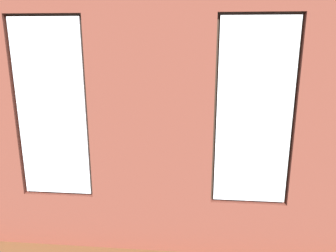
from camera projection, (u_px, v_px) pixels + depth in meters
The scene contains 18 objects.
ground_plane at pixel (171, 168), 6.68m from camera, with size 7.22×6.16×0.10m, color brown.
brick_wall_with_windows at pixel (151, 132), 3.69m from camera, with size 6.62×0.30×3.03m.
white_wall_right at pixel (4, 91), 6.38m from camera, with size 0.10×5.16×3.03m, color silver.
couch_by_window at pixel (102, 195), 4.68m from camera, with size 1.74×0.87×0.80m.
couch_left at pixel (316, 166), 5.74m from camera, with size 1.02×1.94×0.80m.
coffee_table at pixel (170, 142), 7.04m from camera, with size 1.49×0.72×0.40m.
cup_ceramic at pixel (162, 136), 7.12m from camera, with size 0.08×0.08×0.10m, color #4C4C51.
candle_jar at pixel (170, 137), 7.02m from camera, with size 0.08×0.08×0.12m, color #B7333D.
remote_black at pixel (189, 138), 7.11m from camera, with size 0.05×0.17×0.02m, color black.
media_console at pixel (16, 159), 6.32m from camera, with size 1.17×0.42×0.48m, color black.
tv_flatscreen at pixel (12, 129), 6.16m from camera, with size 1.02×0.20×0.72m.
papasan_chair at pixel (165, 122), 8.30m from camera, with size 1.19×1.19×0.73m.
potted_plant_mid_room_small at pixel (226, 132), 7.22m from camera, with size 0.43×0.43×0.76m.
potted_plant_foreground_right at pixel (78, 114), 8.72m from camera, with size 0.52×0.52×0.79m.
potted_plant_near_tv at pixel (10, 155), 5.15m from camera, with size 0.81×0.84×1.32m.
potted_plant_by_left_couch at pixel (275, 141), 7.11m from camera, with size 0.35×0.35×0.54m.
potted_plant_between_couches at pixel (195, 183), 4.55m from camera, with size 0.54×0.54×0.85m.
potted_plant_corner_near_left at pixel (287, 114), 8.25m from camera, with size 0.76×0.67×1.12m.
Camera 1 is at (-0.52, 6.21, 2.49)m, focal length 35.00 mm.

